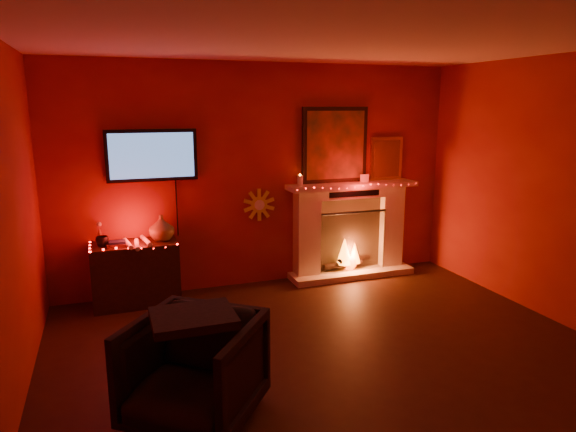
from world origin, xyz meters
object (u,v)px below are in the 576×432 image
Objects in this scene: sunburst_clock at (259,205)px; console_table at (137,270)px; fireplace at (349,221)px; tv at (152,156)px; armchair at (194,371)px.

console_table is at bearing -171.64° from sunburst_clock.
sunburst_clock is 1.63m from console_table.
fireplace is 1.76× the size of tv.
fireplace is 5.45× the size of sunburst_clock.
sunburst_clock is at bearing 175.63° from fireplace.
sunburst_clock is 0.47× the size of armchair.
sunburst_clock reaches higher than console_table.
fireplace is at bearing 84.29° from armchair.
console_table is (-0.25, -0.19, -1.25)m from tv.
fireplace reaches higher than tv.
tv reaches higher than armchair.
console_table reaches higher than armchair.
sunburst_clock is (-1.19, 0.09, 0.28)m from fireplace.
console_table is at bearing 133.56° from armchair.
tv is 1.41m from sunburst_clock.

